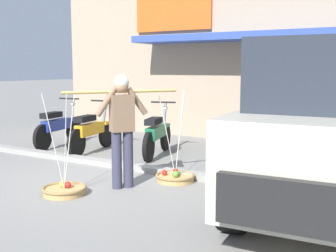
{
  "coord_description": "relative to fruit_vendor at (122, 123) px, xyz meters",
  "views": [
    {
      "loc": [
        4.09,
        -5.37,
        1.79
      ],
      "look_at": [
        0.55,
        0.6,
        0.85
      ],
      "focal_mm": 45.76,
      "sensor_mm": 36.0,
      "label": 1
    }
  ],
  "objects": [
    {
      "name": "fruit_basket_right_side",
      "position": [
        0.5,
        0.72,
        -0.9
      ],
      "size": [
        0.64,
        0.64,
        1.45
      ],
      "color": "tan",
      "rests_on": "ground"
    },
    {
      "name": "motorcycle_nearest_shop",
      "position": [
        -3.34,
        2.02,
        -0.53
      ],
      "size": [
        0.55,
        1.81,
        1.09
      ],
      "color": "black",
      "rests_on": "ground"
    },
    {
      "name": "sidewalk_curb",
      "position": [
        -0.3,
        1.02,
        -0.93
      ],
      "size": [
        20.0,
        0.24,
        0.1
      ],
      "primitive_type": "cube",
      "color": "gray",
      "rests_on": "ground"
    },
    {
      "name": "ground_plane",
      "position": [
        -0.3,
        0.32,
        -0.98
      ],
      "size": [
        90.0,
        90.0,
        0.0
      ],
      "primitive_type": "plane",
      "color": "gray"
    },
    {
      "name": "storefront_building",
      "position": [
        1.03,
        7.31,
        1.12
      ],
      "size": [
        13.0,
        6.0,
        4.2
      ],
      "color": "tan",
      "rests_on": "ground"
    },
    {
      "name": "fruit_basket_left_side",
      "position": [
        -0.5,
        -0.72,
        -0.9
      ],
      "size": [
        0.64,
        0.64,
        1.45
      ],
      "color": "tan",
      "rests_on": "ground"
    },
    {
      "name": "wooden_crate",
      "position": [
        1.34,
        2.67,
        -0.82
      ],
      "size": [
        0.44,
        0.36,
        0.32
      ],
      "primitive_type": "cube",
      "color": "olive",
      "rests_on": "ground"
    },
    {
      "name": "motorcycle_second_in_row",
      "position": [
        -2.23,
        1.88,
        -0.53
      ],
      "size": [
        0.55,
        1.81,
        1.09
      ],
      "color": "black",
      "rests_on": "ground"
    },
    {
      "name": "fruit_vendor",
      "position": [
        0.0,
        0.0,
        0.0
      ],
      "size": [
        1.04,
        1.46,
        1.7
      ],
      "color": "#38384C",
      "rests_on": "ground"
    },
    {
      "name": "motorcycle_third_in_row",
      "position": [
        -0.8,
        2.26,
        -0.53
      ],
      "size": [
        0.67,
        1.77,
        1.09
      ],
      "color": "black",
      "rests_on": "ground"
    }
  ]
}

